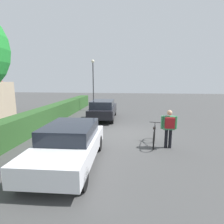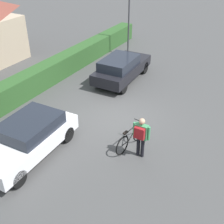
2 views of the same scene
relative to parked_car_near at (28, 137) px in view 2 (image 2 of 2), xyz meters
name	(u,v)px [view 2 (image 2 of 2)]	position (x,y,z in m)	size (l,w,h in m)	color
ground_plane	(115,117)	(3.72, -1.57, -0.72)	(60.00, 60.00, 0.00)	#434343
hedge_row	(32,82)	(3.72, 3.29, -0.15)	(21.00, 0.90, 1.13)	#2A5224
parked_car_near	(28,137)	(0.00, 0.00, 0.00)	(4.04, 1.95, 1.34)	silver
parked_car_far	(121,68)	(7.18, -0.01, 0.04)	(4.20, 1.83, 1.41)	black
bicycle	(131,138)	(2.20, -3.09, -0.31)	(1.85, 0.50, 0.91)	black
person_rider	(141,134)	(1.86, -3.63, 0.26)	(0.35, 0.66, 1.62)	black
street_lamp	(129,9)	(10.95, 1.51, 2.25)	(0.28, 0.28, 4.65)	#38383D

